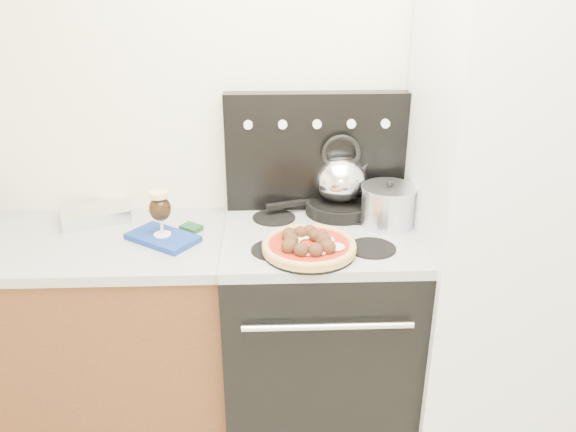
{
  "coord_description": "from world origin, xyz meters",
  "views": [
    {
      "loc": [
        -0.12,
        -0.83,
        1.86
      ],
      "look_at": [
        -0.05,
        1.05,
        1.05
      ],
      "focal_mm": 35.0,
      "sensor_mm": 36.0,
      "label": 1
    }
  ],
  "objects_px": {
    "pizza_pan": "(309,251)",
    "tea_kettle": "(340,174)",
    "base_cabinet": "(59,338)",
    "stove_body": "(317,334)",
    "stock_pot": "(388,207)",
    "fridge": "(498,225)",
    "oven_mitt": "(163,238)",
    "skillet": "(339,207)",
    "beer_glass": "(160,213)",
    "pizza": "(309,244)"
  },
  "relations": [
    {
      "from": "beer_glass",
      "to": "tea_kettle",
      "type": "distance_m",
      "value": 0.75
    },
    {
      "from": "stove_body",
      "to": "beer_glass",
      "type": "xyz_separation_m",
      "value": [
        -0.62,
        -0.01,
        0.58
      ]
    },
    {
      "from": "fridge",
      "to": "beer_glass",
      "type": "relative_size",
      "value": 10.31
    },
    {
      "from": "skillet",
      "to": "tea_kettle",
      "type": "distance_m",
      "value": 0.15
    },
    {
      "from": "base_cabinet",
      "to": "pizza_pan",
      "type": "relative_size",
      "value": 4.26
    },
    {
      "from": "skillet",
      "to": "oven_mitt",
      "type": "bearing_deg",
      "value": -163.96
    },
    {
      "from": "fridge",
      "to": "stock_pot",
      "type": "bearing_deg",
      "value": 167.49
    },
    {
      "from": "base_cabinet",
      "to": "stove_body",
      "type": "distance_m",
      "value": 1.11
    },
    {
      "from": "beer_glass",
      "to": "stock_pot",
      "type": "distance_m",
      "value": 0.9
    },
    {
      "from": "pizza_pan",
      "to": "tea_kettle",
      "type": "bearing_deg",
      "value": 67.34
    },
    {
      "from": "pizza",
      "to": "stock_pot",
      "type": "xyz_separation_m",
      "value": [
        0.34,
        0.24,
        0.04
      ]
    },
    {
      "from": "base_cabinet",
      "to": "stove_body",
      "type": "bearing_deg",
      "value": -1.3
    },
    {
      "from": "beer_glass",
      "to": "tea_kettle",
      "type": "relative_size",
      "value": 0.76
    },
    {
      "from": "beer_glass",
      "to": "fridge",
      "type": "bearing_deg",
      "value": -0.83
    },
    {
      "from": "pizza_pan",
      "to": "fridge",
      "type": "bearing_deg",
      "value": 11.1
    },
    {
      "from": "beer_glass",
      "to": "skillet",
      "type": "distance_m",
      "value": 0.75
    },
    {
      "from": "oven_mitt",
      "to": "stock_pot",
      "type": "relative_size",
      "value": 1.28
    },
    {
      "from": "oven_mitt",
      "to": "pizza",
      "type": "xyz_separation_m",
      "value": [
        0.56,
        -0.17,
        0.04
      ]
    },
    {
      "from": "beer_glass",
      "to": "stock_pot",
      "type": "relative_size",
      "value": 0.86
    },
    {
      "from": "pizza_pan",
      "to": "tea_kettle",
      "type": "distance_m",
      "value": 0.44
    },
    {
      "from": "stove_body",
      "to": "oven_mitt",
      "type": "xyz_separation_m",
      "value": [
        -0.62,
        -0.01,
        0.47
      ]
    },
    {
      "from": "fridge",
      "to": "stock_pot",
      "type": "distance_m",
      "value": 0.43
    },
    {
      "from": "stove_body",
      "to": "pizza",
      "type": "relative_size",
      "value": 2.56
    },
    {
      "from": "fridge",
      "to": "skillet",
      "type": "height_order",
      "value": "fridge"
    },
    {
      "from": "base_cabinet",
      "to": "pizza_pan",
      "type": "bearing_deg",
      "value": -10.72
    },
    {
      "from": "stove_body",
      "to": "pizza_pan",
      "type": "height_order",
      "value": "pizza_pan"
    },
    {
      "from": "oven_mitt",
      "to": "pizza",
      "type": "height_order",
      "value": "pizza"
    },
    {
      "from": "base_cabinet",
      "to": "stock_pot",
      "type": "bearing_deg",
      "value": 1.79
    },
    {
      "from": "base_cabinet",
      "to": "skillet",
      "type": "relative_size",
      "value": 5.04
    },
    {
      "from": "base_cabinet",
      "to": "pizza",
      "type": "height_order",
      "value": "pizza"
    },
    {
      "from": "pizza_pan",
      "to": "oven_mitt",
      "type": "bearing_deg",
      "value": 163.39
    },
    {
      "from": "pizza",
      "to": "tea_kettle",
      "type": "distance_m",
      "value": 0.43
    },
    {
      "from": "beer_glass",
      "to": "pizza",
      "type": "distance_m",
      "value": 0.59
    },
    {
      "from": "base_cabinet",
      "to": "pizza_pan",
      "type": "xyz_separation_m",
      "value": [
        1.05,
        -0.2,
        0.5
      ]
    },
    {
      "from": "fridge",
      "to": "oven_mitt",
      "type": "xyz_separation_m",
      "value": [
        -1.32,
        0.02,
        -0.04
      ]
    },
    {
      "from": "base_cabinet",
      "to": "stock_pot",
      "type": "height_order",
      "value": "stock_pot"
    },
    {
      "from": "pizza",
      "to": "tea_kettle",
      "type": "height_order",
      "value": "tea_kettle"
    },
    {
      "from": "pizza_pan",
      "to": "tea_kettle",
      "type": "height_order",
      "value": "tea_kettle"
    },
    {
      "from": "base_cabinet",
      "to": "oven_mitt",
      "type": "relative_size",
      "value": 5.31
    },
    {
      "from": "skillet",
      "to": "stove_body",
      "type": "bearing_deg",
      "value": -116.42
    },
    {
      "from": "stove_body",
      "to": "tea_kettle",
      "type": "bearing_deg",
      "value": 63.58
    },
    {
      "from": "oven_mitt",
      "to": "tea_kettle",
      "type": "bearing_deg",
      "value": 16.04
    },
    {
      "from": "base_cabinet",
      "to": "pizza",
      "type": "distance_m",
      "value": 1.19
    },
    {
      "from": "beer_glass",
      "to": "oven_mitt",
      "type": "bearing_deg",
      "value": 0.0
    },
    {
      "from": "pizza_pan",
      "to": "pizza",
      "type": "xyz_separation_m",
      "value": [
        0.0,
        0.0,
        0.03
      ]
    },
    {
      "from": "pizza_pan",
      "to": "base_cabinet",
      "type": "bearing_deg",
      "value": 169.28
    },
    {
      "from": "oven_mitt",
      "to": "skillet",
      "type": "height_order",
      "value": "skillet"
    },
    {
      "from": "stove_body",
      "to": "stock_pot",
      "type": "height_order",
      "value": "stock_pot"
    },
    {
      "from": "pizza",
      "to": "stock_pot",
      "type": "bearing_deg",
      "value": 35.72
    },
    {
      "from": "pizza_pan",
      "to": "stock_pot",
      "type": "distance_m",
      "value": 0.42
    }
  ]
}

